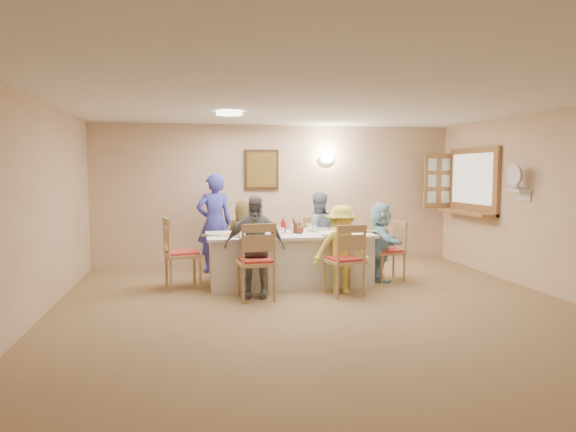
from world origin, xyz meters
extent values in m
plane|color=#9A7D51|center=(0.00, 0.00, 0.00)|extent=(7.00, 7.00, 0.00)
plane|color=tan|center=(0.00, 3.50, 1.25)|extent=(6.50, 0.00, 6.50)
plane|color=tan|center=(0.00, -3.50, 1.25)|extent=(6.50, 0.00, 6.50)
plane|color=tan|center=(-3.25, 0.00, 1.25)|extent=(0.00, 7.00, 7.00)
plane|color=white|center=(0.00, 0.00, 2.50)|extent=(7.00, 7.00, 0.00)
cube|color=#432B17|center=(-0.30, 3.47, 1.70)|extent=(0.62, 0.04, 0.72)
cube|color=black|center=(-0.30, 3.45, 1.70)|extent=(0.52, 0.02, 0.62)
ellipsoid|color=white|center=(0.90, 3.44, 1.90)|extent=(0.26, 0.09, 0.18)
cylinder|color=white|center=(-1.00, 1.50, 2.47)|extent=(0.36, 0.36, 0.05)
cube|color=olive|center=(3.21, 2.40, 1.50)|extent=(0.06, 1.50, 1.15)
cube|color=olive|center=(3.09, 2.40, 0.97)|extent=(0.30, 1.50, 0.05)
cube|color=olive|center=(2.95, 3.16, 1.50)|extent=(0.55, 0.04, 1.00)
cube|color=white|center=(3.13, 1.05, 1.40)|extent=(0.22, 0.36, 0.03)
cube|color=silver|center=(-0.12, 1.75, 0.38)|extent=(2.43, 1.03, 0.76)
imported|color=brown|center=(-0.72, 2.43, 0.62)|extent=(0.74, 0.61, 1.23)
imported|color=#838FA7|center=(0.48, 2.43, 0.67)|extent=(0.66, 0.51, 1.34)
imported|color=gray|center=(-0.72, 1.07, 0.69)|extent=(0.91, 0.60, 1.37)
imported|color=#FEF757|center=(0.48, 1.07, 0.61)|extent=(0.90, 0.66, 1.21)
imported|color=#A8DAF2|center=(1.30, 1.75, 0.60)|extent=(1.18, 0.55, 1.21)
imported|color=#3D40B8|center=(-1.17, 2.90, 0.82)|extent=(0.74, 0.62, 1.64)
cube|color=#472B19|center=(-0.72, 1.33, 0.76)|extent=(0.36, 0.27, 0.01)
cylinder|color=white|center=(-0.72, 1.33, 0.77)|extent=(0.25, 0.25, 0.02)
cube|color=gold|center=(-0.54, 1.28, 0.77)|extent=(0.14, 0.14, 0.01)
cube|color=#472B19|center=(0.48, 1.33, 0.76)|extent=(0.38, 0.28, 0.01)
cylinder|color=white|center=(0.48, 1.33, 0.77)|extent=(0.23, 0.23, 0.01)
cube|color=gold|center=(0.66, 1.28, 0.77)|extent=(0.14, 0.14, 0.01)
cube|color=#472B19|center=(-0.72, 2.17, 0.76)|extent=(0.35, 0.26, 0.01)
cylinder|color=white|center=(-0.72, 2.17, 0.77)|extent=(0.26, 0.26, 0.02)
cube|color=gold|center=(-0.54, 2.12, 0.77)|extent=(0.14, 0.14, 0.01)
cube|color=#472B19|center=(0.48, 2.17, 0.76)|extent=(0.34, 0.25, 0.01)
cylinder|color=white|center=(0.48, 2.17, 0.77)|extent=(0.24, 0.24, 0.02)
cube|color=gold|center=(0.66, 2.12, 0.77)|extent=(0.14, 0.14, 0.01)
cube|color=#472B19|center=(-1.22, 1.75, 0.76)|extent=(0.38, 0.28, 0.01)
cylinder|color=white|center=(-1.22, 1.75, 0.77)|extent=(0.25, 0.25, 0.02)
cube|color=gold|center=(-1.04, 1.70, 0.77)|extent=(0.15, 0.15, 0.01)
cube|color=#472B19|center=(1.00, 1.75, 0.76)|extent=(0.35, 0.26, 0.01)
cylinder|color=white|center=(1.00, 1.75, 0.77)|extent=(0.24, 0.24, 0.02)
cube|color=gold|center=(1.18, 1.70, 0.77)|extent=(0.14, 0.14, 0.01)
imported|color=white|center=(-0.91, 1.44, 0.80)|extent=(0.16, 0.16, 0.08)
imported|color=white|center=(0.31, 2.23, 0.80)|extent=(0.15, 0.15, 0.08)
imported|color=white|center=(-0.39, 1.50, 0.79)|extent=(0.35, 0.35, 0.05)
imported|color=white|center=(0.27, 1.97, 0.79)|extent=(0.24, 0.24, 0.06)
imported|color=red|center=(-0.20, 1.79, 0.88)|extent=(0.11, 0.11, 0.23)
imported|color=#582617|center=(-0.04, 1.77, 0.87)|extent=(0.17, 0.17, 0.22)
imported|color=#582617|center=(0.03, 1.71, 0.84)|extent=(0.16, 0.16, 0.16)
cylinder|color=silver|center=(-0.27, 1.80, 0.82)|extent=(0.07, 0.07, 0.10)
camera|label=1|loc=(-1.51, -5.65, 1.68)|focal=32.00mm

